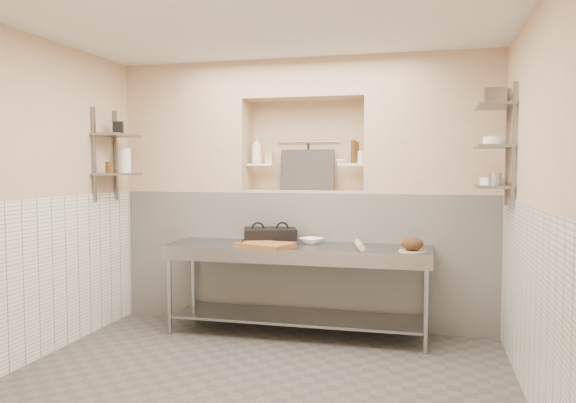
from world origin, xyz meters
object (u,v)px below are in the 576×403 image
(panini_press, at_px, (270,235))
(bottle_soap, at_px, (257,150))
(cutting_board, at_px, (265,245))
(rolling_pin, at_px, (359,245))
(prep_table, at_px, (297,271))
(mixing_bowl, at_px, (311,241))
(jug_left, at_px, (125,161))
(bread_loaf, at_px, (412,244))
(bowl_alcove, at_px, (342,161))

(panini_press, relative_size, bottle_soap, 2.13)
(cutting_board, relative_size, rolling_pin, 1.24)
(prep_table, relative_size, rolling_pin, 6.43)
(prep_table, height_order, panini_press, panini_press)
(prep_table, relative_size, mixing_bowl, 11.12)
(panini_press, bearing_deg, jug_left, 167.51)
(cutting_board, xyz_separation_m, bread_loaf, (1.38, 0.05, 0.05))
(mixing_bowl, distance_m, bread_loaf, 1.06)
(prep_table, relative_size, panini_press, 4.18)
(cutting_board, bearing_deg, bread_loaf, 2.22)
(prep_table, xyz_separation_m, jug_left, (-1.88, 0.02, 1.10))
(bowl_alcove, bearing_deg, prep_table, -123.08)
(prep_table, bearing_deg, bread_loaf, -7.81)
(prep_table, height_order, cutting_board, cutting_board)
(bottle_soap, height_order, jug_left, bottle_soap)
(bowl_alcove, relative_size, jug_left, 0.54)
(mixing_bowl, relative_size, bread_loaf, 1.17)
(panini_press, height_order, bottle_soap, bottle_soap)
(rolling_pin, distance_m, bowl_alcove, 1.04)
(mixing_bowl, bearing_deg, panini_press, -176.88)
(cutting_board, xyz_separation_m, mixing_bowl, (0.37, 0.39, 0.01))
(panini_press, distance_m, bottle_soap, 1.00)
(mixing_bowl, relative_size, rolling_pin, 0.58)
(rolling_pin, height_order, bowl_alcove, bowl_alcove)
(panini_press, bearing_deg, cutting_board, -99.32)
(prep_table, height_order, mixing_bowl, mixing_bowl)
(mixing_bowl, bearing_deg, bread_loaf, -18.72)
(bread_loaf, bearing_deg, prep_table, 172.19)
(bread_loaf, height_order, bottle_soap, bottle_soap)
(bottle_soap, bearing_deg, bread_loaf, -22.47)
(panini_press, height_order, bowl_alcove, bowl_alcove)
(panini_press, relative_size, bread_loaf, 3.12)
(panini_press, bearing_deg, bottle_soap, 106.22)
(cutting_board, bearing_deg, rolling_pin, 9.63)
(bowl_alcove, distance_m, jug_left, 2.30)
(mixing_bowl, distance_m, bowl_alcove, 0.92)
(mixing_bowl, bearing_deg, rolling_pin, -25.38)
(cutting_board, bearing_deg, jug_left, 172.13)
(prep_table, relative_size, bread_loaf, 13.02)
(mixing_bowl, bearing_deg, bowl_alcove, 55.20)
(rolling_pin, bearing_deg, bread_loaf, -11.16)
(cutting_board, height_order, bowl_alcove, bowl_alcove)
(cutting_board, relative_size, mixing_bowl, 2.14)
(mixing_bowl, bearing_deg, bottle_soap, 152.40)
(bottle_soap, bearing_deg, cutting_board, -67.30)
(mixing_bowl, height_order, jug_left, jug_left)
(panini_press, bearing_deg, prep_table, -45.07)
(cutting_board, bearing_deg, bottle_soap, 112.70)
(cutting_board, xyz_separation_m, rolling_pin, (0.89, 0.15, 0.01))
(bottle_soap, xyz_separation_m, bowl_alcove, (0.94, -0.00, -0.12))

